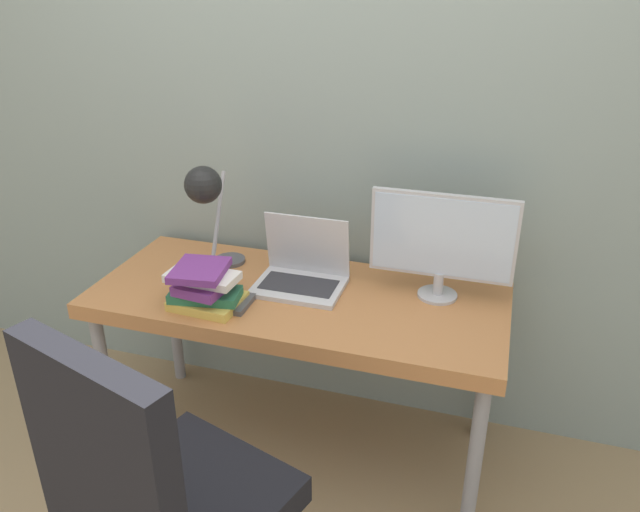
# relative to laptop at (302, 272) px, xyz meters

# --- Properties ---
(ground_plane) EXTENTS (12.00, 12.00, 0.00)m
(ground_plane) POSITION_rel_laptop_xyz_m (0.01, -0.39, -0.76)
(ground_plane) COLOR #937A56
(wall_back) EXTENTS (8.00, 0.05, 2.60)m
(wall_back) POSITION_rel_laptop_xyz_m (0.01, 0.32, 0.54)
(wall_back) COLOR gray
(wall_back) RESTS_ON ground_plane
(desk) EXTENTS (1.53, 0.65, 0.71)m
(desk) POSITION_rel_laptop_xyz_m (0.01, -0.07, -0.12)
(desk) COLOR #B77542
(desk) RESTS_ON ground_plane
(laptop) EXTENTS (0.33, 0.25, 0.26)m
(laptop) POSITION_rel_laptop_xyz_m (0.00, 0.00, 0.00)
(laptop) COLOR silver
(laptop) RESTS_ON desk
(monitor) EXTENTS (0.51, 0.14, 0.39)m
(monitor) POSITION_rel_laptop_xyz_m (0.50, 0.06, 0.17)
(monitor) COLOR #B7B7BC
(monitor) RESTS_ON desk
(desk_lamp) EXTENTS (0.14, 0.30, 0.45)m
(desk_lamp) POSITION_rel_laptop_xyz_m (-0.35, -0.05, 0.29)
(desk_lamp) COLOR #4C4C51
(desk_lamp) RESTS_ON desk
(office_chair) EXTENTS (0.62, 0.63, 1.08)m
(office_chair) POSITION_rel_laptop_xyz_m (-0.06, -0.99, -0.17)
(office_chair) COLOR black
(office_chair) RESTS_ON ground_plane
(book_stack) EXTENTS (0.27, 0.22, 0.16)m
(book_stack) POSITION_rel_laptop_xyz_m (-0.27, -0.25, 0.02)
(book_stack) COLOR gold
(book_stack) RESTS_ON desk
(tv_remote) EXTENTS (0.04, 0.14, 0.02)m
(tv_remote) POSITION_rel_laptop_xyz_m (-0.14, -0.22, -0.04)
(tv_remote) COLOR #4C4C51
(tv_remote) RESTS_ON desk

